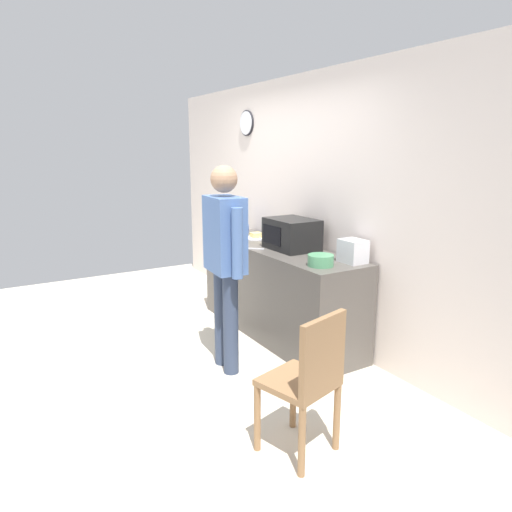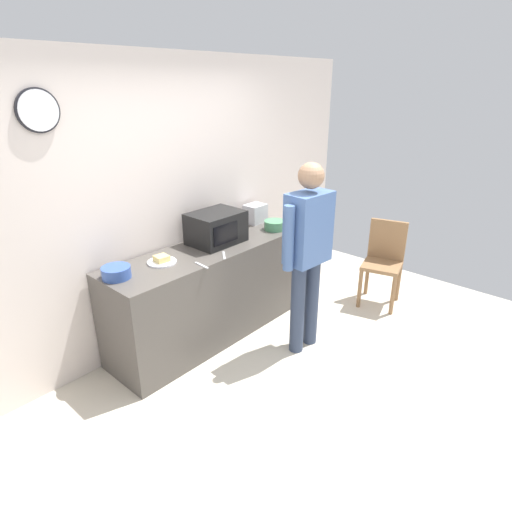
# 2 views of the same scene
# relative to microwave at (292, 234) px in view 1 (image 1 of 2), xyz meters

# --- Properties ---
(ground_plane) EXTENTS (6.00, 6.00, 0.00)m
(ground_plane) POSITION_rel_microwave_xyz_m (-0.40, -1.27, -1.07)
(ground_plane) COLOR beige
(back_wall) EXTENTS (5.40, 0.13, 2.60)m
(back_wall) POSITION_rel_microwave_xyz_m (-0.40, 0.33, 0.24)
(back_wall) COLOR silver
(back_wall) RESTS_ON ground_plane
(kitchen_counter) EXTENTS (2.11, 0.62, 0.92)m
(kitchen_counter) POSITION_rel_microwave_xyz_m (-0.15, -0.05, -0.61)
(kitchen_counter) COLOR #4C4742
(kitchen_counter) RESTS_ON ground_plane
(microwave) EXTENTS (0.50, 0.39, 0.30)m
(microwave) POSITION_rel_microwave_xyz_m (0.00, 0.00, 0.00)
(microwave) COLOR black
(microwave) RESTS_ON kitchen_counter
(sandwich_plate) EXTENTS (0.25, 0.25, 0.07)m
(sandwich_plate) POSITION_rel_microwave_xyz_m (-0.65, -0.01, -0.13)
(sandwich_plate) COLOR white
(sandwich_plate) RESTS_ON kitchen_counter
(salad_bowl) EXTENTS (0.23, 0.23, 0.09)m
(salad_bowl) POSITION_rel_microwave_xyz_m (-1.07, 0.01, -0.10)
(salad_bowl) COLOR #33519E
(salad_bowl) RESTS_ON kitchen_counter
(cereal_bowl) EXTENTS (0.22, 0.22, 0.10)m
(cereal_bowl) POSITION_rel_microwave_xyz_m (0.67, -0.17, -0.10)
(cereal_bowl) COLOR #4C8E60
(cereal_bowl) RESTS_ON kitchen_counter
(toaster) EXTENTS (0.22, 0.18, 0.20)m
(toaster) POSITION_rel_microwave_xyz_m (0.71, 0.14, -0.05)
(toaster) COLOR silver
(toaster) RESTS_ON kitchen_counter
(fork_utensil) EXTENTS (0.03, 0.17, 0.01)m
(fork_utensil) POSITION_rel_microwave_xyz_m (-0.47, -0.31, -0.15)
(fork_utensil) COLOR silver
(fork_utensil) RESTS_ON kitchen_counter
(spoon_utensil) EXTENTS (0.13, 0.14, 0.01)m
(spoon_utensil) POSITION_rel_microwave_xyz_m (-0.19, -0.30, -0.15)
(spoon_utensil) COLOR silver
(spoon_utensil) RESTS_ON kitchen_counter
(person_standing) EXTENTS (0.59, 0.27, 1.75)m
(person_standing) POSITION_rel_microwave_xyz_m (0.27, -0.87, -0.04)
(person_standing) COLOR #2E3A52
(person_standing) RESTS_ON ground_plane
(wooden_chair) EXTENTS (0.49, 0.49, 0.94)m
(wooden_chair) POSITION_rel_microwave_xyz_m (1.59, -0.99, -0.54)
(wooden_chair) COLOR olive
(wooden_chair) RESTS_ON ground_plane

